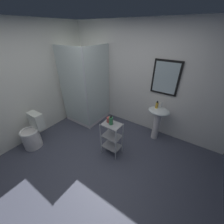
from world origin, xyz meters
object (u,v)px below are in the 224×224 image
(pedestal_sink, at_px, (158,118))
(body_wash_bottle_green, at_px, (111,121))
(storage_cart, at_px, (112,136))
(hand_soap_bottle, at_px, (157,105))
(rinse_cup, at_px, (109,120))
(shower_stall, at_px, (88,105))
(toilet, at_px, (33,134))

(pedestal_sink, bearing_deg, body_wash_bottle_green, -121.75)
(storage_cart, relative_size, hand_soap_bottle, 4.52)
(pedestal_sink, distance_m, rinse_cup, 1.19)
(storage_cart, bearing_deg, rinse_cup, 161.13)
(shower_stall, relative_size, hand_soap_bottle, 12.22)
(shower_stall, relative_size, rinse_cup, 19.59)
(toilet, height_order, rinse_cup, rinse_cup)
(pedestal_sink, bearing_deg, rinse_cup, -126.12)
(pedestal_sink, height_order, rinse_cup, rinse_cup)
(shower_stall, relative_size, storage_cart, 2.70)
(body_wash_bottle_green, distance_m, rinse_cup, 0.10)
(pedestal_sink, height_order, body_wash_bottle_green, body_wash_bottle_green)
(hand_soap_bottle, bearing_deg, storage_cart, -118.39)
(body_wash_bottle_green, relative_size, rinse_cup, 1.87)
(pedestal_sink, relative_size, hand_soap_bottle, 4.95)
(storage_cart, relative_size, body_wash_bottle_green, 3.88)
(body_wash_bottle_green, xyz_separation_m, rinse_cup, (-0.08, 0.04, -0.03))
(pedestal_sink, bearing_deg, hand_soap_bottle, -174.70)
(shower_stall, bearing_deg, pedestal_sink, 8.72)
(rinse_cup, bearing_deg, storage_cart, -18.87)
(storage_cart, height_order, rinse_cup, rinse_cup)
(storage_cart, distance_m, hand_soap_bottle, 1.19)
(shower_stall, height_order, pedestal_sink, shower_stall)
(storage_cart, distance_m, body_wash_bottle_green, 0.39)
(toilet, bearing_deg, pedestal_sink, 39.04)
(shower_stall, relative_size, toilet, 2.63)
(hand_soap_bottle, distance_m, rinse_cup, 1.13)
(shower_stall, distance_m, pedestal_sink, 1.91)
(hand_soap_bottle, bearing_deg, rinse_cup, -123.38)
(body_wash_bottle_green, bearing_deg, toilet, -153.56)
(storage_cart, xyz_separation_m, rinse_cup, (-0.09, 0.03, 0.35))
(pedestal_sink, height_order, storage_cart, pedestal_sink)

